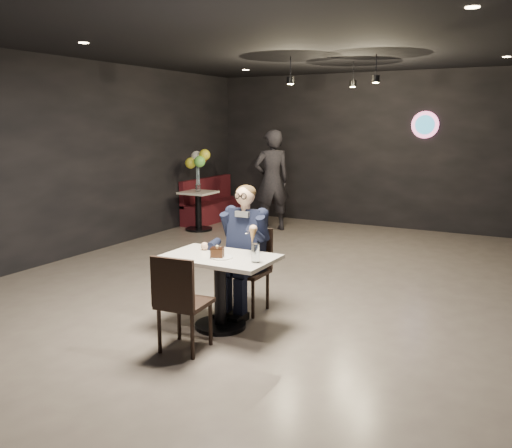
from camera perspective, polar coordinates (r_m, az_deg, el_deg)
The scene contains 17 objects.
floor at distance 6.99m, azimuth 2.73°, elevation -6.45°, with size 9.00×9.00×0.00m, color slate.
wall_sign at distance 10.70m, azimuth 17.37°, elevation 9.94°, with size 0.50×0.06×0.50m, color pink, non-canonical shape.
pendant_lights at distance 8.56m, azimuth 8.92°, elevation 16.10°, with size 1.40×1.20×0.36m, color black.
main_table at distance 5.51m, azimuth -3.80°, elevation -7.14°, with size 1.10×0.70×0.75m, color white.
chair_far at distance 5.94m, azimuth -0.99°, elevation -4.93°, with size 0.42×0.46×0.92m, color black.
chair_near at distance 5.01m, azimuth -7.51°, elevation -8.05°, with size 0.42×0.46×0.92m, color black.
seated_man at distance 5.87m, azimuth -1.00°, elevation -2.49°, with size 0.60×0.80×1.44m, color black.
dessert_plate at distance 5.32m, azimuth -3.68°, elevation -3.51°, with size 0.23×0.23×0.01m, color white.
cake_slice at distance 5.30m, azimuth -4.10°, elevation -3.03°, with size 0.12×0.10×0.09m, color black.
mint_leaf at distance 5.28m, azimuth -3.94°, elevation -2.67°, with size 0.06×0.04×0.01m, color #2B8538.
sundae_glass at distance 5.14m, azimuth -0.05°, elevation -3.07°, with size 0.08×0.08×0.18m, color silver.
wafer_cone at distance 5.09m, azimuth -0.36°, elevation -1.33°, with size 0.07×0.07×0.14m, color tan.
booth_bench at distance 11.41m, azimuth -4.51°, elevation 2.60°, with size 0.45×1.80×0.90m, color #490F1B.
side_table at distance 10.43m, azimuth -6.07°, elevation 1.37°, with size 0.59×0.59×0.74m, color white.
balloon_vase at distance 10.37m, azimuth -6.12°, elevation 3.83°, with size 0.10×0.10×0.15m, color silver.
balloon_bunch at distance 10.33m, azimuth -6.17°, elevation 6.01°, with size 0.39×0.39×0.64m, color yellow.
passerby at distance 10.31m, azimuth 1.67°, elevation 4.60°, with size 0.70×0.46×1.91m, color black.
Camera 1 is at (2.86, -6.03, 2.07)m, focal length 38.00 mm.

